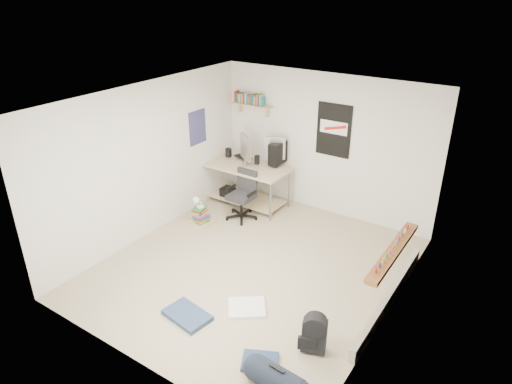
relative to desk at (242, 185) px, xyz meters
The scene contains 26 objects.
floor 2.20m from the desk, 50.64° to the right, with size 4.00×4.50×0.01m, color gray.
ceiling 3.05m from the desk, 50.64° to the right, with size 4.00×4.50×0.01m, color white.
back_wall 1.74m from the desk, 22.75° to the left, with size 4.00×0.01×2.50m, color silver.
left_wall 2.00m from the desk, 110.54° to the right, with size 0.01×4.50×2.50m, color silver.
right_wall 3.88m from the desk, 26.39° to the right, with size 0.01×4.50×2.50m, color silver.
desk is the anchor object (origin of this frame).
monitor_left 0.68m from the desk, ahead, with size 0.41×0.10×0.45m, color #949499.
monitor_right 0.89m from the desk, 31.38° to the left, with size 0.38×0.10×0.42m, color #949397.
pc_tower 0.92m from the desk, 29.47° to the left, with size 0.18×0.38×0.40m, color black.
keyboard 0.52m from the desk, 120.28° to the left, with size 0.37×0.13×0.02m, color black.
speaker_left 0.66m from the desk, 166.12° to the left, with size 0.09×0.09×0.17m, color black.
speaker_right 0.60m from the desk, 20.04° to the left, with size 0.08×0.08×0.16m, color black.
office_chair 0.65m from the desk, 56.21° to the right, with size 0.58×0.58×0.88m, color black.
wall_shelf 1.49m from the desk, 99.05° to the left, with size 0.80×0.22×0.24m, color tan.
poster_back_wall 2.01m from the desk, 19.89° to the left, with size 0.62×0.03×0.92m, color black.
poster_left_wall 1.37m from the desk, 141.86° to the right, with size 0.02×0.42×0.60m, color navy.
window 3.76m from the desk, 22.50° to the right, with size 0.10×1.50×1.26m, color brown.
baseboard_heater 3.62m from the desk, 22.47° to the right, with size 0.08×2.50×0.18m, color #B7B2A8.
backpack 3.93m from the desk, 42.74° to the right, with size 0.28×0.23×0.38m, color black.
duffel_bag 4.42m from the desk, 50.24° to the right, with size 0.28×0.28×0.56m, color black.
tshirt 3.13m from the desk, 53.84° to the right, with size 0.47×0.40×0.04m, color silver.
jeans_a 3.34m from the desk, 66.99° to the right, with size 0.59×0.38×0.06m, color navy.
jeans_b 4.06m from the desk, 52.06° to the right, with size 0.40×0.30×0.05m, color #22314F.
book_stack 1.07m from the desk, 98.63° to the right, with size 0.43×0.35×0.29m, color brown.
desk_lamp 1.07m from the desk, 97.40° to the right, with size 0.13×0.22×0.22m, color white.
subwoofer 0.36m from the desk, 157.46° to the right, with size 0.23×0.23×0.26m, color black.
Camera 1 is at (3.16, -4.69, 3.90)m, focal length 32.00 mm.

